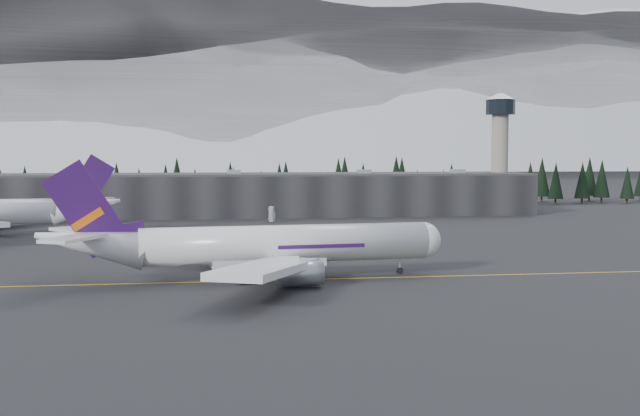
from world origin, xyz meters
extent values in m
plane|color=black|center=(0.00, 0.00, 0.00)|extent=(1400.00, 1400.00, 0.00)
cube|color=gold|center=(0.00, -2.00, 0.01)|extent=(400.00, 0.40, 0.02)
cube|color=black|center=(0.00, 125.00, 6.00)|extent=(160.00, 30.00, 12.00)
cube|color=#333335|center=(0.00, 125.00, 12.30)|extent=(160.00, 30.00, 0.60)
cylinder|color=gray|center=(75.00, 128.00, 16.00)|extent=(5.20, 5.20, 32.00)
cylinder|color=black|center=(75.00, 128.00, 33.25)|extent=(9.20, 9.20, 4.50)
cone|color=silver|center=(75.00, 128.00, 36.70)|extent=(10.00, 10.00, 2.00)
cube|color=black|center=(0.00, 162.00, 7.50)|extent=(360.00, 20.00, 15.00)
cylinder|color=silver|center=(-8.09, -0.18, 5.12)|extent=(43.12, 9.39, 5.58)
sphere|color=silver|center=(13.22, 1.74, 5.12)|extent=(5.58, 5.58, 5.58)
cone|color=silver|center=(-35.88, -2.68, 5.95)|extent=(16.06, 6.96, 8.08)
cube|color=silver|center=(-14.94, 13.68, 3.63)|extent=(20.48, 25.89, 2.39)
cylinder|color=#989BA0|center=(-8.92, 9.09, 2.05)|extent=(6.34, 4.06, 3.54)
cube|color=silver|center=(-12.35, -15.04, 3.63)|extent=(16.98, 26.91, 2.39)
cylinder|color=#989BA0|center=(-7.25, -9.44, 2.05)|extent=(6.34, 4.06, 3.54)
cube|color=#2A0E45|center=(-36.35, -2.72, 10.70)|extent=(11.78, 1.52, 13.85)
cube|color=#DA580C|center=(-36.16, -2.70, 9.30)|extent=(4.56, 0.93, 3.41)
cube|color=silver|center=(-38.24, 2.71, 7.26)|extent=(9.31, 10.78, 0.47)
cube|color=silver|center=(-37.24, -8.40, 7.26)|extent=(8.10, 11.04, 0.47)
cylinder|color=black|center=(9.52, 1.41, 1.40)|extent=(0.47, 0.47, 2.79)
cylinder|color=black|center=(-14.95, 3.41, 1.40)|extent=(0.47, 0.47, 2.79)
cylinder|color=black|center=(-14.20, -4.93, 1.40)|extent=(0.47, 0.47, 2.79)
cone|color=silver|center=(-46.47, 73.79, 6.22)|extent=(16.82, 7.37, 8.45)
cube|color=#2B0F46|center=(-45.98, 73.83, 11.18)|extent=(12.31, 1.66, 14.48)
cube|color=red|center=(-46.18, 73.82, 9.73)|extent=(4.77, 1.00, 3.57)
cube|color=silver|center=(-43.97, 68.17, 7.59)|extent=(9.77, 11.25, 0.49)
cube|color=silver|center=(-45.09, 79.78, 7.59)|extent=(8.42, 11.55, 0.49)
imported|color=silver|center=(-46.89, 101.35, 0.70)|extent=(2.41, 5.07, 1.40)
imported|color=silver|center=(-1.10, 96.95, 0.76)|extent=(4.66, 4.10, 1.52)
camera|label=1|loc=(-21.19, -117.16, 18.27)|focal=45.00mm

